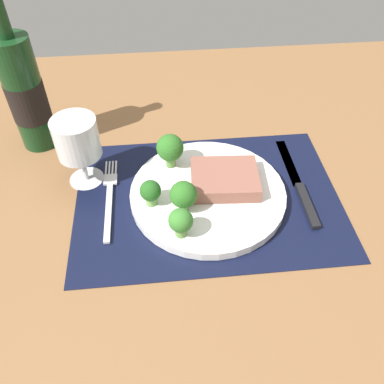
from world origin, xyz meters
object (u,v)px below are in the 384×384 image
(wine_bottle, at_px, (26,94))
(knife, at_px, (300,187))
(steak, at_px, (225,179))
(wine_glass, at_px, (77,142))
(plate, at_px, (208,194))
(fork, at_px, (109,197))

(wine_bottle, bearing_deg, knife, -21.02)
(wine_bottle, bearing_deg, steak, -27.27)
(wine_glass, bearing_deg, knife, -9.65)
(knife, bearing_deg, plate, -179.29)
(knife, bearing_deg, steak, 175.94)
(plate, bearing_deg, wine_glass, 161.91)
(steak, distance_m, wine_glass, 0.26)
(plate, distance_m, wine_glass, 0.24)
(steak, xyz_separation_m, wine_bottle, (-0.34, 0.18, 0.08))
(knife, distance_m, wine_bottle, 0.52)
(steak, xyz_separation_m, knife, (0.13, -0.01, -0.03))
(fork, xyz_separation_m, knife, (0.33, -0.01, 0.00))
(steak, xyz_separation_m, wine_glass, (-0.24, 0.06, 0.05))
(plate, height_order, wine_bottle, wine_bottle)
(plate, xyz_separation_m, knife, (0.16, 0.01, -0.00))
(fork, bearing_deg, plate, -3.84)
(plate, distance_m, fork, 0.17)
(knife, bearing_deg, fork, 177.33)
(knife, distance_m, wine_glass, 0.39)
(steak, height_order, knife, steak)
(steak, distance_m, knife, 0.14)
(knife, height_order, wine_bottle, wine_bottle)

